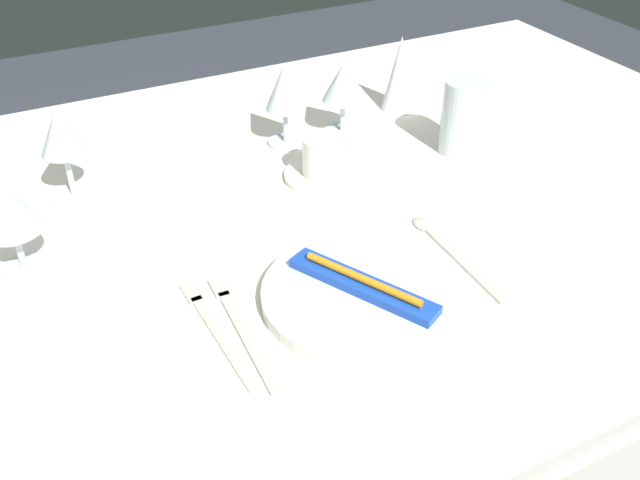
{
  "coord_description": "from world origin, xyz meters",
  "views": [
    {
      "loc": [
        -0.39,
        -0.85,
        1.33
      ],
      "look_at": [
        -0.02,
        -0.13,
        0.76
      ],
      "focal_mm": 39.83,
      "sensor_mm": 36.0,
      "label": 1
    }
  ],
  "objects_px": {
    "wine_glass_left": "(61,138)",
    "napkin_folded": "(400,74)",
    "toothbrush_package": "(363,285)",
    "wine_glass_far": "(284,91)",
    "drink_tumbler": "(462,121)",
    "coffee_cup_right": "(325,155)",
    "dinner_plate": "(362,295)",
    "fork_inner": "(215,328)",
    "spoon_soup": "(446,246)",
    "wine_glass_right": "(343,86)",
    "wine_glass_centre": "(7,209)",
    "fork_outer": "(240,326)"
  },
  "relations": [
    {
      "from": "drink_tumbler",
      "to": "napkin_folded",
      "type": "height_order",
      "value": "napkin_folded"
    },
    {
      "from": "fork_inner",
      "to": "coffee_cup_right",
      "type": "height_order",
      "value": "coffee_cup_right"
    },
    {
      "from": "toothbrush_package",
      "to": "spoon_soup",
      "type": "bearing_deg",
      "value": 15.67
    },
    {
      "from": "spoon_soup",
      "to": "coffee_cup_right",
      "type": "distance_m",
      "value": 0.27
    },
    {
      "from": "fork_inner",
      "to": "wine_glass_right",
      "type": "xyz_separation_m",
      "value": [
        0.39,
        0.4,
        0.09
      ]
    },
    {
      "from": "drink_tumbler",
      "to": "coffee_cup_right",
      "type": "bearing_deg",
      "value": 175.0
    },
    {
      "from": "spoon_soup",
      "to": "wine_glass_right",
      "type": "xyz_separation_m",
      "value": [
        0.04,
        0.39,
        0.09
      ]
    },
    {
      "from": "toothbrush_package",
      "to": "fork_inner",
      "type": "xyz_separation_m",
      "value": [
        -0.19,
        0.03,
        -0.02
      ]
    },
    {
      "from": "toothbrush_package",
      "to": "drink_tumbler",
      "type": "xyz_separation_m",
      "value": [
        0.36,
        0.28,
        0.03
      ]
    },
    {
      "from": "wine_glass_far",
      "to": "napkin_folded",
      "type": "relative_size",
      "value": 1.01
    },
    {
      "from": "coffee_cup_right",
      "to": "wine_glass_centre",
      "type": "xyz_separation_m",
      "value": [
        -0.48,
        -0.04,
        0.06
      ]
    },
    {
      "from": "fork_outer",
      "to": "fork_inner",
      "type": "height_order",
      "value": "same"
    },
    {
      "from": "dinner_plate",
      "to": "napkin_folded",
      "type": "bearing_deg",
      "value": 53.45
    },
    {
      "from": "toothbrush_package",
      "to": "wine_glass_left",
      "type": "bearing_deg",
      "value": 123.27
    },
    {
      "from": "spoon_soup",
      "to": "drink_tumbler",
      "type": "distance_m",
      "value": 0.31
    },
    {
      "from": "wine_glass_centre",
      "to": "fork_outer",
      "type": "bearing_deg",
      "value": -47.55
    },
    {
      "from": "spoon_soup",
      "to": "wine_glass_centre",
      "type": "distance_m",
      "value": 0.59
    },
    {
      "from": "napkin_folded",
      "to": "drink_tumbler",
      "type": "bearing_deg",
      "value": -89.17
    },
    {
      "from": "spoon_soup",
      "to": "coffee_cup_right",
      "type": "height_order",
      "value": "coffee_cup_right"
    },
    {
      "from": "coffee_cup_right",
      "to": "wine_glass_right",
      "type": "height_order",
      "value": "wine_glass_right"
    },
    {
      "from": "wine_glass_far",
      "to": "drink_tumbler",
      "type": "relative_size",
      "value": 1.13
    },
    {
      "from": "toothbrush_package",
      "to": "coffee_cup_right",
      "type": "xyz_separation_m",
      "value": [
        0.1,
        0.3,
        0.02
      ]
    },
    {
      "from": "dinner_plate",
      "to": "fork_inner",
      "type": "xyz_separation_m",
      "value": [
        -0.19,
        0.03,
        -0.01
      ]
    },
    {
      "from": "spoon_soup",
      "to": "drink_tumbler",
      "type": "xyz_separation_m",
      "value": [
        0.19,
        0.23,
        0.05
      ]
    },
    {
      "from": "wine_glass_far",
      "to": "drink_tumbler",
      "type": "xyz_separation_m",
      "value": [
        0.26,
        -0.16,
        -0.04
      ]
    },
    {
      "from": "dinner_plate",
      "to": "toothbrush_package",
      "type": "xyz_separation_m",
      "value": [
        -0.0,
        0.0,
        0.02
      ]
    },
    {
      "from": "dinner_plate",
      "to": "spoon_soup",
      "type": "distance_m",
      "value": 0.17
    },
    {
      "from": "toothbrush_package",
      "to": "wine_glass_left",
      "type": "distance_m",
      "value": 0.52
    },
    {
      "from": "fork_inner",
      "to": "wine_glass_left",
      "type": "distance_m",
      "value": 0.42
    },
    {
      "from": "toothbrush_package",
      "to": "spoon_soup",
      "type": "relative_size",
      "value": 0.92
    },
    {
      "from": "dinner_plate",
      "to": "drink_tumbler",
      "type": "height_order",
      "value": "drink_tumbler"
    },
    {
      "from": "fork_inner",
      "to": "napkin_folded",
      "type": "bearing_deg",
      "value": 39.17
    },
    {
      "from": "fork_outer",
      "to": "napkin_folded",
      "type": "distance_m",
      "value": 0.69
    },
    {
      "from": "dinner_plate",
      "to": "napkin_folded",
      "type": "relative_size",
      "value": 1.79
    },
    {
      "from": "fork_inner",
      "to": "wine_glass_right",
      "type": "height_order",
      "value": "wine_glass_right"
    },
    {
      "from": "wine_glass_centre",
      "to": "drink_tumbler",
      "type": "relative_size",
      "value": 1.11
    },
    {
      "from": "dinner_plate",
      "to": "wine_glass_far",
      "type": "height_order",
      "value": "wine_glass_far"
    },
    {
      "from": "dinner_plate",
      "to": "wine_glass_right",
      "type": "bearing_deg",
      "value": 64.62
    },
    {
      "from": "fork_outer",
      "to": "drink_tumbler",
      "type": "relative_size",
      "value": 1.72
    },
    {
      "from": "wine_glass_centre",
      "to": "drink_tumbler",
      "type": "height_order",
      "value": "wine_glass_centre"
    },
    {
      "from": "wine_glass_centre",
      "to": "wine_glass_far",
      "type": "xyz_separation_m",
      "value": [
        0.47,
        0.18,
        0.0
      ]
    },
    {
      "from": "fork_outer",
      "to": "wine_glass_centre",
      "type": "bearing_deg",
      "value": 132.45
    },
    {
      "from": "drink_tumbler",
      "to": "fork_outer",
      "type": "bearing_deg",
      "value": -153.57
    },
    {
      "from": "fork_outer",
      "to": "fork_inner",
      "type": "distance_m",
      "value": 0.03
    },
    {
      "from": "fork_outer",
      "to": "wine_glass_right",
      "type": "relative_size",
      "value": 1.67
    },
    {
      "from": "fork_inner",
      "to": "wine_glass_right",
      "type": "relative_size",
      "value": 1.61
    },
    {
      "from": "fork_outer",
      "to": "drink_tumbler",
      "type": "height_order",
      "value": "drink_tumbler"
    },
    {
      "from": "wine_glass_left",
      "to": "napkin_folded",
      "type": "distance_m",
      "value": 0.64
    },
    {
      "from": "wine_glass_left",
      "to": "fork_outer",
      "type": "bearing_deg",
      "value": -73.35
    },
    {
      "from": "spoon_soup",
      "to": "wine_glass_right",
      "type": "bearing_deg",
      "value": 84.1
    }
  ]
}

